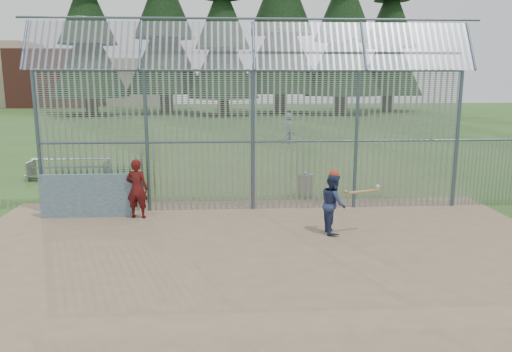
{
  "coord_description": "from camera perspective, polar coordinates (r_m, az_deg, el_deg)",
  "views": [
    {
      "loc": [
        -0.76,
        -10.64,
        3.86
      ],
      "look_at": [
        0.0,
        2.0,
        1.3
      ],
      "focal_mm": 35.0,
      "sensor_mm": 36.0,
      "label": 1
    }
  ],
  "objects": [
    {
      "name": "batter",
      "position": [
        12.43,
        8.81,
        -3.12
      ],
      "size": [
        0.59,
        0.74,
        1.5
      ],
      "primitive_type": "imported",
      "rotation": [
        0.0,
        0.0,
        1.6
      ],
      "color": "navy",
      "rests_on": "dirt_infield"
    },
    {
      "name": "bleacher",
      "position": [
        20.17,
        -20.59,
        0.83
      ],
      "size": [
        3.0,
        0.95,
        0.72
      ],
      "color": "slate",
      "rests_on": "ground"
    },
    {
      "name": "bg_kid_seated",
      "position": [
        28.67,
        3.99,
        4.55
      ],
      "size": [
        0.53,
        0.25,
        0.89
      ],
      "primitive_type": "imported",
      "rotation": [
        0.0,
        0.0,
        3.09
      ],
      "color": "slate",
      "rests_on": "ground"
    },
    {
      "name": "trash_can",
      "position": [
        16.17,
        5.58,
        -1.06
      ],
      "size": [
        0.56,
        0.56,
        0.82
      ],
      "color": "#919499",
      "rests_on": "ground"
    },
    {
      "name": "ground",
      "position": [
        11.34,
        0.62,
        -8.46
      ],
      "size": [
        120.0,
        120.0,
        0.0
      ],
      "primitive_type": "plane",
      "color": "#2D511E",
      "rests_on": "ground"
    },
    {
      "name": "backstop_fence",
      "position": [
        14.39,
        6.9,
        5.36
      ],
      "size": [
        20.09,
        0.81,
        5.3
      ],
      "color": "#47566B",
      "rests_on": "ground"
    },
    {
      "name": "dirt_infield",
      "position": [
        10.87,
        0.8,
        -9.3
      ],
      "size": [
        14.0,
        10.0,
        0.02
      ],
      "primitive_type": "cube",
      "color": "#756047",
      "rests_on": "ground"
    },
    {
      "name": "batting_gear",
      "position": [
        12.29,
        9.8,
        -0.33
      ],
      "size": [
        1.23,
        0.44,
        0.56
      ],
      "color": "#B33017",
      "rests_on": "ground"
    },
    {
      "name": "dugout_wall",
      "position": [
        14.44,
        -18.78,
        -2.16
      ],
      "size": [
        2.5,
        0.12,
        1.2
      ],
      "primitive_type": "cube",
      "color": "#38566B",
      "rests_on": "dirt_infield"
    },
    {
      "name": "bg_kid_standing",
      "position": [
        29.46,
        3.72,
        5.54
      ],
      "size": [
        1.0,
        0.92,
        1.71
      ],
      "primitive_type": "imported",
      "rotation": [
        0.0,
        0.0,
        3.74
      ],
      "color": "slate",
      "rests_on": "ground"
    },
    {
      "name": "distant_buildings",
      "position": [
        70.78,
        -22.3,
        10.37
      ],
      "size": [
        26.5,
        10.5,
        8.0
      ],
      "color": "brown",
      "rests_on": "ground"
    },
    {
      "name": "conifer_row",
      "position": [
        52.68,
        -0.52,
        19.02
      ],
      "size": [
        38.48,
        12.26,
        20.2
      ],
      "color": "#332319",
      "rests_on": "ground"
    },
    {
      "name": "onlooker",
      "position": [
        13.95,
        -13.44,
        -1.41
      ],
      "size": [
        0.65,
        0.47,
        1.63
      ],
      "primitive_type": "imported",
      "rotation": [
        0.0,
        0.0,
        2.99
      ],
      "color": "maroon",
      "rests_on": "dirt_infield"
    }
  ]
}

